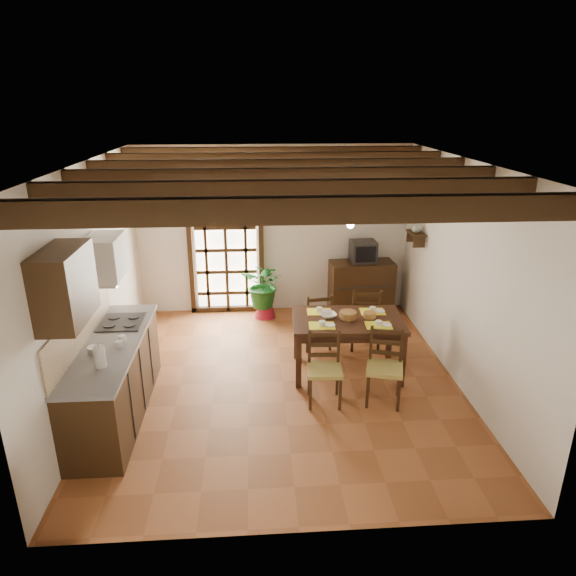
{
  "coord_description": "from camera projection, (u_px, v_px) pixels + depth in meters",
  "views": [
    {
      "loc": [
        -0.33,
        -5.86,
        3.46
      ],
      "look_at": [
        0.1,
        0.4,
        1.15
      ],
      "focal_mm": 32.0,
      "sensor_mm": 36.0,
      "label": 1
    }
  ],
  "objects": [
    {
      "name": "fuse_box",
      "position": [
        364.0,
        209.0,
        8.51
      ],
      "size": [
        0.25,
        0.03,
        0.32
      ],
      "primitive_type": "cube",
      "color": "white",
      "rests_on": "room_shell"
    },
    {
      "name": "dining_table",
      "position": [
        348.0,
        325.0,
        6.72
      ],
      "size": [
        1.48,
        0.99,
        0.78
      ],
      "rotation": [
        0.0,
        0.0,
        -0.05
      ],
      "color": "black",
      "rests_on": "ground_plane"
    },
    {
      "name": "upper_cabinet",
      "position": [
        65.0,
        286.0,
        4.71
      ],
      "size": [
        0.35,
        0.8,
        0.7
      ],
      "primitive_type": "cube",
      "color": "black",
      "rests_on": "room_shell"
    },
    {
      "name": "chair_far_right",
      "position": [
        365.0,
        328.0,
        7.54
      ],
      "size": [
        0.48,
        0.46,
        0.95
      ],
      "rotation": [
        0.0,
        0.0,
        3.03
      ],
      "color": "#AB9C48",
      "rests_on": "ground_plane"
    },
    {
      "name": "chair_near_left",
      "position": [
        324.0,
        381.0,
        6.16
      ],
      "size": [
        0.43,
        0.41,
        0.88
      ],
      "rotation": [
        0.0,
        0.0,
        -0.06
      ],
      "color": "#AB9C48",
      "rests_on": "ground_plane"
    },
    {
      "name": "crt_tv",
      "position": [
        363.0,
        251.0,
        8.49
      ],
      "size": [
        0.42,
        0.4,
        0.35
      ],
      "rotation": [
        0.0,
        0.0,
        0.04
      ],
      "color": "black",
      "rests_on": "sideboard"
    },
    {
      "name": "pendant_lamp",
      "position": [
        351.0,
        219.0,
        6.32
      ],
      "size": [
        0.36,
        0.36,
        0.84
      ],
      "color": "black",
      "rests_on": "room_shell"
    },
    {
      "name": "potted_plant",
      "position": [
        265.0,
        285.0,
        8.49
      ],
      "size": [
        2.33,
        2.2,
        2.05
      ],
      "primitive_type": "imported",
      "rotation": [
        0.0,
        0.0,
        -0.42
      ],
      "color": "#144C19",
      "rests_on": "ground_plane"
    },
    {
      "name": "chair_far_left",
      "position": [
        316.0,
        330.0,
        7.54
      ],
      "size": [
        0.45,
        0.43,
        0.87
      ],
      "rotation": [
        0.0,
        0.0,
        3.28
      ],
      "color": "#AB9C48",
      "rests_on": "ground_plane"
    },
    {
      "name": "range_hood",
      "position": [
        105.0,
        258.0,
        5.92
      ],
      "size": [
        0.38,
        0.6,
        0.54
      ],
      "color": "white",
      "rests_on": "room_shell"
    },
    {
      "name": "ground_plane",
      "position": [
        282.0,
        381.0,
        6.7
      ],
      "size": [
        5.0,
        5.0,
        0.0
      ],
      "primitive_type": "plane",
      "color": "brown"
    },
    {
      "name": "shelf_flowers",
      "position": [
        418.0,
        213.0,
        7.69
      ],
      "size": [
        0.14,
        0.14,
        0.36
      ],
      "color": "yellow",
      "rests_on": "shelf_vase"
    },
    {
      "name": "table_bowl",
      "position": [
        328.0,
        315.0,
        6.72
      ],
      "size": [
        0.25,
        0.25,
        0.05
      ],
      "primitive_type": "imported",
      "rotation": [
        0.0,
        0.0,
        0.18
      ],
      "color": "white",
      "rests_on": "dining_table"
    },
    {
      "name": "shelf_vase",
      "position": [
        417.0,
        227.0,
        7.76
      ],
      "size": [
        0.15,
        0.15,
        0.15
      ],
      "primitive_type": "imported",
      "color": "#B2BFB2",
      "rests_on": "wall_shelf"
    },
    {
      "name": "counter_items",
      "position": [
        111.0,
        336.0,
        5.77
      ],
      "size": [
        0.5,
        1.43,
        0.25
      ],
      "color": "black",
      "rests_on": "kitchen_counter"
    },
    {
      "name": "french_door",
      "position": [
        226.0,
        245.0,
        8.53
      ],
      "size": [
        1.26,
        0.11,
        2.32
      ],
      "color": "white",
      "rests_on": "ground_plane"
    },
    {
      "name": "kitchen_counter",
      "position": [
        115.0,
        378.0,
        5.85
      ],
      "size": [
        0.64,
        2.25,
        1.38
      ],
      "color": "black",
      "rests_on": "ground_plane"
    },
    {
      "name": "framed_picture",
      "position": [
        425.0,
        200.0,
        7.63
      ],
      "size": [
        0.03,
        0.32,
        0.32
      ],
      "color": "brown",
      "rests_on": "room_shell"
    },
    {
      "name": "sideboard",
      "position": [
        361.0,
        288.0,
        8.72
      ],
      "size": [
        1.09,
        0.53,
        0.9
      ],
      "primitive_type": "cube",
      "rotation": [
        0.0,
        0.0,
        0.05
      ],
      "color": "black",
      "rests_on": "ground_plane"
    },
    {
      "name": "ceiling_beams",
      "position": [
        282.0,
        172.0,
        5.77
      ],
      "size": [
        4.5,
        4.34,
        0.2
      ],
      "color": "black",
      "rests_on": "room_shell"
    },
    {
      "name": "room_shell",
      "position": [
        282.0,
        247.0,
        6.07
      ],
      "size": [
        4.52,
        5.02,
        2.81
      ],
      "color": "silver",
      "rests_on": "ground_plane"
    },
    {
      "name": "wall_shelf",
      "position": [
        416.0,
        236.0,
        7.81
      ],
      "size": [
        0.2,
        0.42,
        0.2
      ],
      "color": "black",
      "rests_on": "room_shell"
    },
    {
      "name": "table_setting",
      "position": [
        348.0,
        315.0,
        6.66
      ],
      "size": [
        1.04,
        0.7,
        0.1
      ],
      "rotation": [
        0.0,
        0.0,
        -0.05
      ],
      "color": "yellow",
      "rests_on": "dining_table"
    },
    {
      "name": "chair_near_right",
      "position": [
        384.0,
        380.0,
        6.17
      ],
      "size": [
        0.51,
        0.5,
        0.92
      ],
      "rotation": [
        0.0,
        0.0,
        -0.27
      ],
      "color": "#AB9C48",
      "rests_on": "ground_plane"
    },
    {
      "name": "plant_pot",
      "position": [
        265.0,
        311.0,
        8.65
      ],
      "size": [
        0.34,
        0.34,
        0.21
      ],
      "primitive_type": "cone",
      "color": "maroon",
      "rests_on": "ground_plane"
    }
  ]
}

